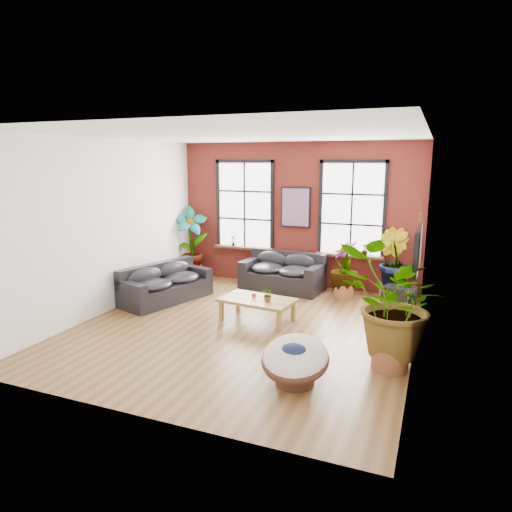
{
  "coord_description": "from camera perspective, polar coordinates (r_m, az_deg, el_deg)",
  "views": [
    {
      "loc": [
        3.21,
        -7.41,
        3.07
      ],
      "look_at": [
        0.0,
        0.6,
        1.25
      ],
      "focal_mm": 32.0,
      "sensor_mm": 36.0,
      "label": 1
    }
  ],
  "objects": [
    {
      "name": "floor_plant_back_right",
      "position": [
        10.57,
        16.67,
        -0.58
      ],
      "size": [
        1.01,
        1.02,
        1.45
      ],
      "primitive_type": "imported",
      "rotation": [
        0.0,
        0.0,
        2.3
      ],
      "color": "#185B1C",
      "rests_on": "ground"
    },
    {
      "name": "poster",
      "position": [
        11.12,
        4.97,
        6.08
      ],
      "size": [
        0.74,
        0.06,
        0.98
      ],
      "color": "black",
      "rests_on": "room"
    },
    {
      "name": "pot_back_right",
      "position": [
        10.77,
        16.42,
        -4.19
      ],
      "size": [
        0.5,
        0.5,
        0.35
      ],
      "rotation": [
        0.0,
        0.0,
        -0.04
      ],
      "color": "brown",
      "rests_on": "ground"
    },
    {
      "name": "floor_plant_mid",
      "position": [
        10.42,
        10.99,
        -1.37
      ],
      "size": [
        0.9,
        0.9,
        1.15
      ],
      "primitive_type": "imported",
      "rotation": [
        0.0,
        0.0,
        5.34
      ],
      "color": "#185B1C",
      "rests_on": "ground"
    },
    {
      "name": "floor_plant_back_left",
      "position": [
        11.97,
        -8.19,
        1.96
      ],
      "size": [
        1.12,
        1.05,
        1.76
      ],
      "primitive_type": "imported",
      "rotation": [
        0.0,
        0.0,
        0.63
      ],
      "color": "#185B1C",
      "rests_on": "ground"
    },
    {
      "name": "tv_wall_unit",
      "position": [
        8.16,
        19.49,
        0.42
      ],
      "size": [
        0.13,
        1.86,
        1.2
      ],
      "color": "black",
      "rests_on": "room"
    },
    {
      "name": "pot_mid",
      "position": [
        10.53,
        10.9,
        -4.31
      ],
      "size": [
        0.6,
        0.6,
        0.34
      ],
      "rotation": [
        0.0,
        0.0,
        0.39
      ],
      "color": "brown",
      "rests_on": "ground"
    },
    {
      "name": "pot_right_wall",
      "position": [
        7.25,
        16.38,
        -11.91
      ],
      "size": [
        0.7,
        0.7,
        0.4
      ],
      "rotation": [
        0.0,
        0.0,
        -0.37
      ],
      "color": "brown",
      "rests_on": "ground"
    },
    {
      "name": "sill_plant_left",
      "position": [
        11.78,
        -2.88,
        1.94
      ],
      "size": [
        0.17,
        0.17,
        0.27
      ],
      "primitive_type": "imported",
      "rotation": [
        0.0,
        0.0,
        0.79
      ],
      "color": "#185B1C",
      "rests_on": "room"
    },
    {
      "name": "media_box",
      "position": [
        10.06,
        17.37,
        -4.98
      ],
      "size": [
        0.71,
        0.66,
        0.48
      ],
      "rotation": [
        0.0,
        0.0,
        -0.39
      ],
      "color": "black",
      "rests_on": "ground"
    },
    {
      "name": "sill_plant_right",
      "position": [
        10.84,
        13.43,
        0.76
      ],
      "size": [
        0.19,
        0.19,
        0.27
      ],
      "primitive_type": "imported",
      "rotation": [
        0.0,
        0.0,
        3.49
      ],
      "color": "#185B1C",
      "rests_on": "room"
    },
    {
      "name": "coffee_table",
      "position": [
        8.84,
        0.15,
        -5.68
      ],
      "size": [
        1.49,
        0.96,
        0.54
      ],
      "rotation": [
        0.0,
        0.0,
        -0.12
      ],
      "color": "olive",
      "rests_on": "ground"
    },
    {
      "name": "table_plant",
      "position": [
        8.62,
        1.54,
        -4.86
      ],
      "size": [
        0.29,
        0.27,
        0.26
      ],
      "primitive_type": "imported",
      "rotation": [
        0.0,
        0.0,
        -0.3
      ],
      "color": "#185B1C",
      "rests_on": "coffee_table"
    },
    {
      "name": "room",
      "position": [
        8.31,
        -1.16,
        2.75
      ],
      "size": [
        6.04,
        6.54,
        3.54
      ],
      "color": "brown",
      "rests_on": "ground"
    },
    {
      "name": "sofa_left",
      "position": [
        10.33,
        -11.35,
        -3.49
      ],
      "size": [
        1.43,
        2.22,
        0.81
      ],
      "rotation": [
        0.0,
        0.0,
        1.27
      ],
      "color": "black",
      "rests_on": "ground"
    },
    {
      "name": "pot_back_left",
      "position": [
        12.14,
        -7.87,
        -2.01
      ],
      "size": [
        0.6,
        0.6,
        0.35
      ],
      "rotation": [
        0.0,
        0.0,
        0.31
      ],
      "color": "brown",
      "rests_on": "ground"
    },
    {
      "name": "sofa_back",
      "position": [
        11.02,
        3.39,
        -2.12
      ],
      "size": [
        2.02,
        1.13,
        0.89
      ],
      "rotation": [
        0.0,
        0.0,
        -0.1
      ],
      "color": "black",
      "rests_on": "ground"
    },
    {
      "name": "floor_plant_right_wall",
      "position": [
        7.01,
        16.69,
        -5.74
      ],
      "size": [
        2.01,
        1.98,
        1.69
      ],
      "primitive_type": "imported",
      "rotation": [
        0.0,
        0.0,
        3.82
      ],
      "color": "#185B1C",
      "rests_on": "ground"
    },
    {
      "name": "papasan_chair",
      "position": [
        6.49,
        4.92,
        -12.77
      ],
      "size": [
        0.94,
        0.96,
        0.71
      ],
      "rotation": [
        0.0,
        0.0,
        -0.0
      ],
      "color": "#482719",
      "rests_on": "ground"
    }
  ]
}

